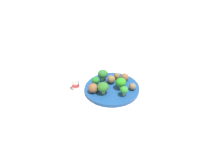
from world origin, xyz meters
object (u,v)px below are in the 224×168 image
object	(u,v)px
plate	(112,88)
meatball_center	(93,88)
meatball_front_right	(125,77)
broccoli_floret_back_right	(103,74)
broccoli_floret_center	(124,90)
napkin	(160,86)
broccoli_floret_mid_left	(121,83)
knife	(158,84)
broccoli_floret_front_right	(103,87)
broccoli_floret_mid_right	(96,80)
meatball_far_rim	(112,79)
meatball_back_left	(117,76)
fork	(159,88)
yogurt_bottle	(76,84)
meatball_back_right	(132,87)

from	to	relation	value
plate	meatball_center	bearing A→B (deg)	18.47
meatball_front_right	broccoli_floret_back_right	bearing A→B (deg)	-7.78
broccoli_floret_center	napkin	xyz separation A→B (m)	(-0.20, -0.08, -0.05)
broccoli_floret_mid_left	meatball_front_right	bearing A→B (deg)	-113.94
plate	knife	bearing A→B (deg)	-175.04
broccoli_floret_front_right	napkin	xyz separation A→B (m)	(-0.30, -0.05, -0.05)
broccoli_floret_mid_right	meatball_center	xyz separation A→B (m)	(0.01, 0.06, -0.01)
broccoli_floret_mid_right	broccoli_floret_center	distance (m)	0.16
broccoli_floret_mid_left	meatball_far_rim	bearing A→B (deg)	-52.91
meatball_front_right	meatball_center	world-z (taller)	meatball_center
meatball_far_rim	meatball_front_right	bearing A→B (deg)	-169.54
meatball_center	meatball_far_rim	xyz separation A→B (m)	(-0.10, -0.07, -0.00)
meatball_back_left	meatball_front_right	bearing A→B (deg)	150.07
meatball_front_right	knife	world-z (taller)	meatball_front_right
broccoli_floret_mid_left	meatball_center	distance (m)	0.14
napkin	knife	world-z (taller)	knife
plate	meatball_back_left	xyz separation A→B (m)	(-0.03, -0.08, 0.02)
broccoli_floret_front_right	broccoli_floret_back_right	xyz separation A→B (m)	(-0.00, -0.12, 0.00)
broccoli_floret_back_right	fork	size ratio (longest dim) A/B	0.51
broccoli_floret_mid_right	meatball_front_right	distance (m)	0.16
napkin	broccoli_floret_back_right	bearing A→B (deg)	-12.47
yogurt_bottle	meatball_back_left	bearing A→B (deg)	-166.65
meatball_far_rim	fork	bearing A→B (deg)	167.17
meatball_front_right	meatball_far_rim	world-z (taller)	same
knife	yogurt_bottle	world-z (taller)	yogurt_bottle
meatball_center	broccoli_floret_mid_right	bearing A→B (deg)	-104.21
meatball_back_left	yogurt_bottle	distance (m)	0.22
meatball_back_left	knife	distance (m)	0.22
meatball_front_right	yogurt_bottle	world-z (taller)	yogurt_bottle
meatball_front_right	yogurt_bottle	xyz separation A→B (m)	(0.26, 0.03, -0.01)
broccoli_floret_front_right	broccoli_floret_back_right	distance (m)	0.12
meatball_back_right	meatball_far_rim	size ratio (longest dim) A/B	0.83
fork	broccoli_floret_mid_right	bearing A→B (deg)	-6.85
broccoli_floret_center	plate	bearing A→B (deg)	-54.35
meatball_back_left	broccoli_floret_mid_right	bearing A→B (deg)	23.84
broccoli_floret_mid_left	broccoli_floret_center	xyz separation A→B (m)	(-0.01, 0.06, -0.00)
meatball_far_rim	yogurt_bottle	bearing A→B (deg)	5.13
broccoli_floret_mid_right	meatball_back_left	distance (m)	0.13
broccoli_floret_center	fork	xyz separation A→B (m)	(-0.19, -0.06, -0.04)
meatball_far_rim	yogurt_bottle	size ratio (longest dim) A/B	0.59
broccoli_floret_mid_left	meatball_center	size ratio (longest dim) A/B	1.22
broccoli_floret_mid_right	yogurt_bottle	xyz separation A→B (m)	(0.10, 0.00, -0.01)
broccoli_floret_mid_left	meatball_center	bearing A→B (deg)	7.78
meatball_center	meatball_back_right	size ratio (longest dim) A/B	1.36
broccoli_floret_mid_right	napkin	xyz separation A→B (m)	(-0.33, 0.02, -0.04)
broccoli_floret_mid_right	meatball_back_right	distance (m)	0.19
broccoli_floret_mid_right	meatball_front_right	xyz separation A→B (m)	(-0.15, -0.03, -0.01)
broccoli_floret_mid_right	knife	distance (m)	0.33
meatball_front_right	meatball_back_left	size ratio (longest dim) A/B	1.28
broccoli_floret_center	meatball_front_right	bearing A→B (deg)	-99.55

